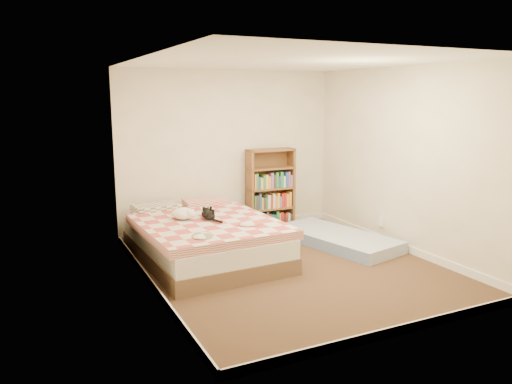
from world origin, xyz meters
name	(u,v)px	position (x,y,z in m)	size (l,w,h in m)	color
room	(292,173)	(0.00, 0.00, 1.20)	(3.51, 4.01, 2.51)	#3F2B1B
bed	(203,238)	(-0.86, 0.82, 0.27)	(1.74, 2.32, 0.60)	brown
bookshelf	(270,198)	(0.64, 1.84, 0.49)	(0.78, 0.28, 1.28)	brown
floor_mattress	(337,239)	(1.08, 0.58, 0.08)	(0.82, 1.83, 0.16)	#7590C3
black_cat	(208,214)	(-0.81, 0.76, 0.60)	(0.23, 0.56, 0.13)	black
white_dog	(184,213)	(-1.10, 0.87, 0.62)	(0.35, 0.37, 0.15)	white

